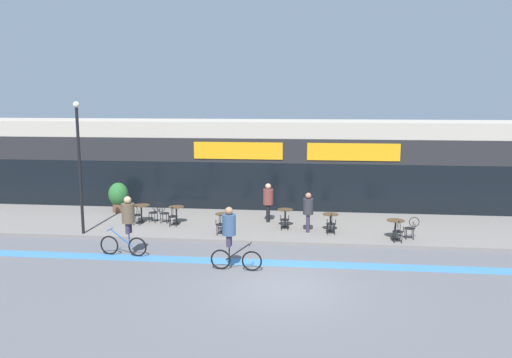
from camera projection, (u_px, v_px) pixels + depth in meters
The scene contains 25 objects.
ground_plane at pixel (282, 288), 15.11m from camera, with size 120.00×120.00×0.00m, color #5B5B60.
sidewalk_slab at pixel (292, 226), 22.22m from camera, with size 40.00×5.50×0.12m, color slate.
storefront_facade at pixel (296, 164), 26.49m from camera, with size 40.00×4.06×4.52m.
bike_lane_stripe at pixel (286, 263), 17.35m from camera, with size 36.00×0.70×0.01m, color #3D7AB7.
bistro_table_0 at pixel (141, 210), 22.67m from camera, with size 0.78×0.78×0.77m.
bistro_table_1 at pixel (176, 211), 22.41m from camera, with size 0.69×0.69×0.76m.
bistro_table_2 at pixel (223, 219), 20.99m from camera, with size 0.66×0.66×0.77m.
bistro_table_3 at pixel (285, 214), 21.82m from camera, with size 0.68×0.68×0.77m.
bistro_table_4 at pixel (330, 219), 21.10m from camera, with size 0.66×0.66×0.73m.
bistro_table_5 at pixel (395, 225), 19.92m from camera, with size 0.70×0.70×0.76m.
cafe_chair_0_near at pixel (136, 214), 22.06m from camera, with size 0.43×0.59×0.90m.
cafe_chair_0_side at pixel (155, 211), 22.60m from camera, with size 0.60×0.45×0.90m.
cafe_chair_1_near at pixel (173, 215), 21.80m from camera, with size 0.44×0.59×0.90m.
cafe_chair_1_side at pixel (163, 211), 22.49m from camera, with size 0.58×0.42×0.90m.
cafe_chair_2_near at pixel (220, 223), 20.38m from camera, with size 0.40×0.57×0.90m.
cafe_chair_3_near at pixel (285, 218), 21.21m from camera, with size 0.43×0.59×0.90m.
cafe_chair_4_near at pixel (331, 222), 20.49m from camera, with size 0.43×0.59×0.90m.
cafe_chair_5_near at pixel (398, 230), 19.31m from camera, with size 0.43×0.59×0.90m.
cafe_chair_5_side at pixel (412, 226), 19.86m from camera, with size 0.58×0.41×0.90m.
planter_pot at pixel (118, 196), 24.58m from camera, with size 0.96×0.96×1.47m.
lamp_post at pixel (79, 159), 20.27m from camera, with size 0.26×0.26×5.44m.
cyclist_0 at pixel (127, 221), 17.99m from camera, with size 1.81×0.55×2.21m.
cyclist_1 at pixel (231, 233), 16.50m from camera, with size 1.75×0.50×2.15m.
pedestrian_near_end at pixel (308, 209), 20.86m from camera, with size 0.45×0.45×1.67m.
pedestrian_far_end at pixel (268, 199), 22.61m from camera, with size 0.45×0.45×1.76m.
Camera 1 is at (0.81, -14.40, 5.67)m, focal length 35.00 mm.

